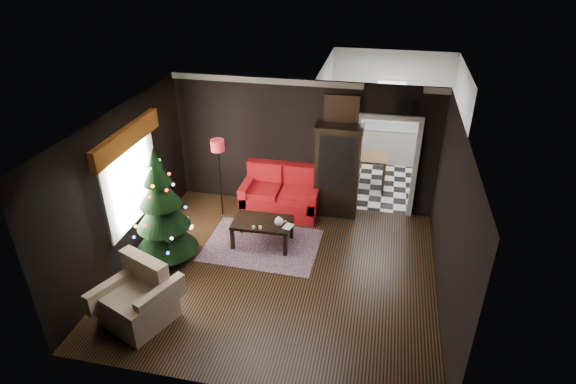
% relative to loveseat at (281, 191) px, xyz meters
% --- Properties ---
extents(floor, '(5.50, 5.50, 0.00)m').
position_rel_loveseat_xyz_m(floor, '(0.40, -2.05, -0.50)').
color(floor, black).
rests_on(floor, ground).
extents(ceiling, '(5.50, 5.50, 0.00)m').
position_rel_loveseat_xyz_m(ceiling, '(0.40, -2.05, 2.30)').
color(ceiling, white).
rests_on(ceiling, ground).
extents(wall_back, '(5.50, 0.00, 5.50)m').
position_rel_loveseat_xyz_m(wall_back, '(0.40, 0.45, 0.90)').
color(wall_back, black).
rests_on(wall_back, ground).
extents(wall_front, '(5.50, 0.00, 5.50)m').
position_rel_loveseat_xyz_m(wall_front, '(0.40, -4.55, 0.90)').
color(wall_front, black).
rests_on(wall_front, ground).
extents(wall_left, '(0.00, 5.50, 5.50)m').
position_rel_loveseat_xyz_m(wall_left, '(-2.35, -2.05, 0.90)').
color(wall_left, black).
rests_on(wall_left, ground).
extents(wall_right, '(0.00, 5.50, 5.50)m').
position_rel_loveseat_xyz_m(wall_right, '(3.15, -2.05, 0.90)').
color(wall_right, black).
rests_on(wall_right, ground).
extents(doorway, '(1.10, 0.10, 2.10)m').
position_rel_loveseat_xyz_m(doorway, '(2.10, 0.45, 0.55)').
color(doorway, silver).
rests_on(doorway, ground).
extents(left_window, '(0.05, 1.60, 1.40)m').
position_rel_loveseat_xyz_m(left_window, '(-2.31, -1.85, 0.95)').
color(left_window, white).
rests_on(left_window, wall_left).
extents(valance, '(0.12, 2.10, 0.35)m').
position_rel_loveseat_xyz_m(valance, '(-2.23, -1.85, 1.77)').
color(valance, brown).
rests_on(valance, wall_left).
extents(kitchen_floor, '(3.00, 3.00, 0.00)m').
position_rel_loveseat_xyz_m(kitchen_floor, '(2.10, 1.95, -0.50)').
color(kitchen_floor, white).
rests_on(kitchen_floor, ground).
extents(kitchen_window, '(0.70, 0.06, 0.70)m').
position_rel_loveseat_xyz_m(kitchen_window, '(2.10, 3.40, 1.20)').
color(kitchen_window, white).
rests_on(kitchen_window, ground).
extents(rug, '(2.20, 1.63, 0.01)m').
position_rel_loveseat_xyz_m(rug, '(-0.08, -1.30, -0.49)').
color(rug, '#372731').
rests_on(rug, ground).
extents(loveseat, '(1.70, 0.90, 1.00)m').
position_rel_loveseat_xyz_m(loveseat, '(0.00, 0.00, 0.00)').
color(loveseat, maroon).
rests_on(loveseat, ground).
extents(curio_cabinet, '(0.90, 0.45, 1.90)m').
position_rel_loveseat_xyz_m(curio_cabinet, '(1.15, 0.22, 0.45)').
color(curio_cabinet, black).
rests_on(curio_cabinet, ground).
extents(floor_lamp, '(0.39, 0.39, 1.76)m').
position_rel_loveseat_xyz_m(floor_lamp, '(-1.20, -0.34, 0.33)').
color(floor_lamp, black).
rests_on(floor_lamp, ground).
extents(christmas_tree, '(1.51, 1.51, 2.17)m').
position_rel_loveseat_xyz_m(christmas_tree, '(-1.69, -2.02, 0.55)').
color(christmas_tree, black).
rests_on(christmas_tree, ground).
extents(armchair, '(1.24, 1.24, 0.97)m').
position_rel_loveseat_xyz_m(armchair, '(-1.43, -3.62, -0.04)').
color(armchair, tan).
rests_on(armchair, ground).
extents(coffee_table, '(1.13, 0.69, 0.50)m').
position_rel_loveseat_xyz_m(coffee_table, '(-0.08, -1.24, -0.24)').
color(coffee_table, '#34210F').
rests_on(coffee_table, rug).
extents(teapot, '(0.20, 0.20, 0.18)m').
position_rel_loveseat_xyz_m(teapot, '(0.26, -1.32, 0.10)').
color(teapot, silver).
rests_on(teapot, coffee_table).
extents(cup_a, '(0.07, 0.07, 0.05)m').
position_rel_loveseat_xyz_m(cup_a, '(-0.06, -1.49, 0.04)').
color(cup_a, white).
rests_on(cup_a, coffee_table).
extents(cup_b, '(0.08, 0.08, 0.05)m').
position_rel_loveseat_xyz_m(cup_b, '(-0.18, -1.51, 0.04)').
color(cup_b, silver).
rests_on(cup_b, coffee_table).
extents(book, '(0.16, 0.05, 0.22)m').
position_rel_loveseat_xyz_m(book, '(0.36, -1.31, 0.12)').
color(book, tan).
rests_on(book, coffee_table).
extents(wall_clock, '(0.32, 0.32, 0.06)m').
position_rel_loveseat_xyz_m(wall_clock, '(2.35, 0.40, 1.88)').
color(wall_clock, white).
rests_on(wall_clock, wall_back).
extents(painting, '(0.62, 0.05, 0.52)m').
position_rel_loveseat_xyz_m(painting, '(1.15, 0.41, 1.75)').
color(painting, '#A17345').
rests_on(painting, wall_back).
extents(kitchen_counter, '(1.80, 0.60, 0.90)m').
position_rel_loveseat_xyz_m(kitchen_counter, '(2.10, 3.15, -0.05)').
color(kitchen_counter, silver).
rests_on(kitchen_counter, ground).
extents(kitchen_table, '(0.70, 0.70, 0.75)m').
position_rel_loveseat_xyz_m(kitchen_table, '(1.80, 1.65, -0.12)').
color(kitchen_table, brown).
rests_on(kitchen_table, ground).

